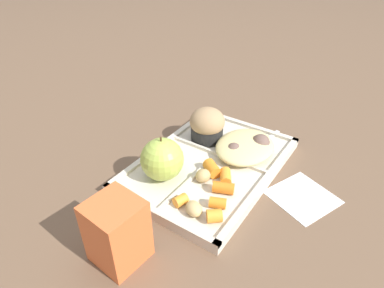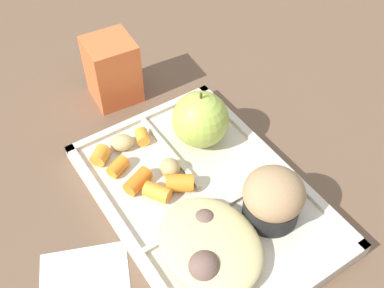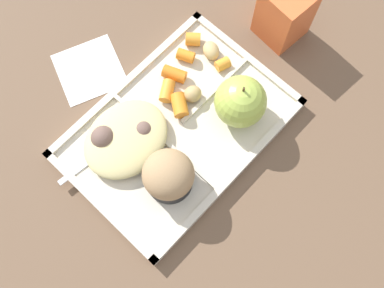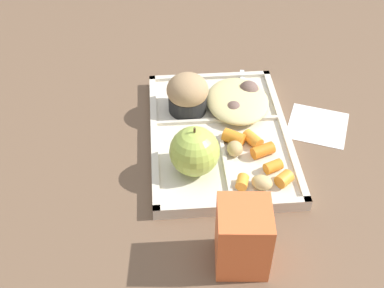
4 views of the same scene
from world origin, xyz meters
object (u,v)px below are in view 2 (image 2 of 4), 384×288
Objects in this scene: lunch_tray at (204,198)px; bran_muffin at (273,198)px; milk_carton at (110,71)px; green_apple at (201,119)px; plastic_fork at (213,274)px.

lunch_tray is 4.60× the size of bran_muffin.
bran_muffin is 0.72× the size of milk_carton.
green_apple is 1.17× the size of bran_muffin.
milk_carton is (-0.25, -0.00, 0.04)m from lunch_tray.
bran_muffin is at bearing 104.36° from plastic_fork.
green_apple is at bearing 180.00° from bran_muffin.
milk_carton reaches higher than lunch_tray.
milk_carton reaches higher than green_apple.
bran_muffin is at bearing 0.00° from green_apple.
green_apple is 0.84× the size of milk_carton.
plastic_fork is at bearing -3.62° from milk_carton.
bran_muffin is (0.07, 0.05, 0.04)m from lunch_tray.
plastic_fork is (0.18, -0.11, -0.04)m from green_apple.
bran_muffin is at bearing 36.03° from lunch_tray.
green_apple reaches higher than plastic_fork.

